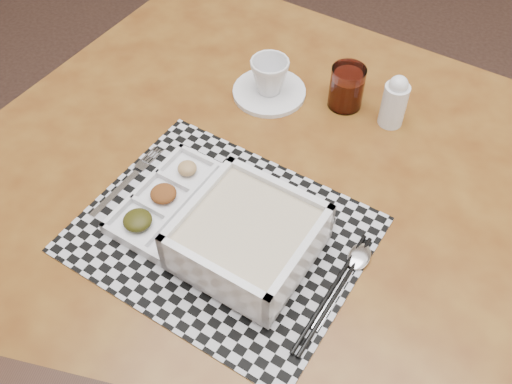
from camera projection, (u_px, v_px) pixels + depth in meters
dining_table at (256, 216)px, 1.07m from camera, size 1.17×1.17×0.81m
placemat at (222, 234)px, 0.94m from camera, size 0.48×0.40×0.00m
serving_tray at (239, 236)px, 0.90m from camera, size 0.34×0.25×0.09m
fork at (128, 179)px, 1.02m from camera, size 0.03×0.19×0.00m
spoon at (355, 263)px, 0.90m from camera, size 0.04×0.18×0.01m
chopsticks at (334, 292)px, 0.87m from camera, size 0.04×0.24×0.01m
saucer at (269, 92)px, 1.17m from camera, size 0.15×0.15×0.01m
cup at (270, 76)px, 1.14m from camera, size 0.10×0.10×0.07m
juice_glass at (346, 89)px, 1.12m from camera, size 0.07×0.07×0.09m
creamer_bottle at (395, 101)px, 1.08m from camera, size 0.05×0.05×0.11m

